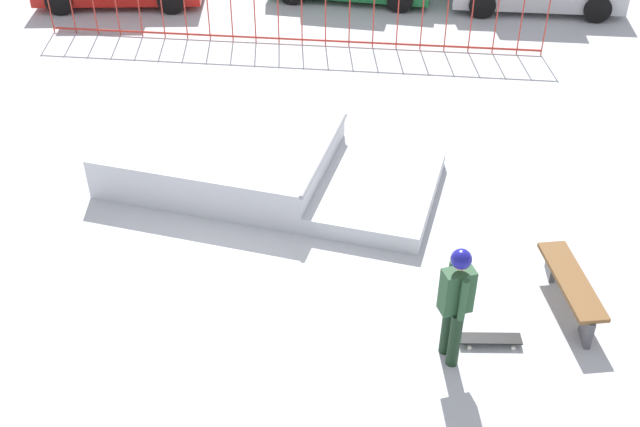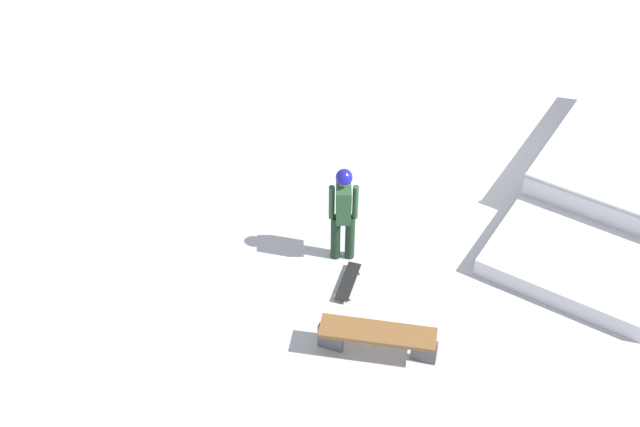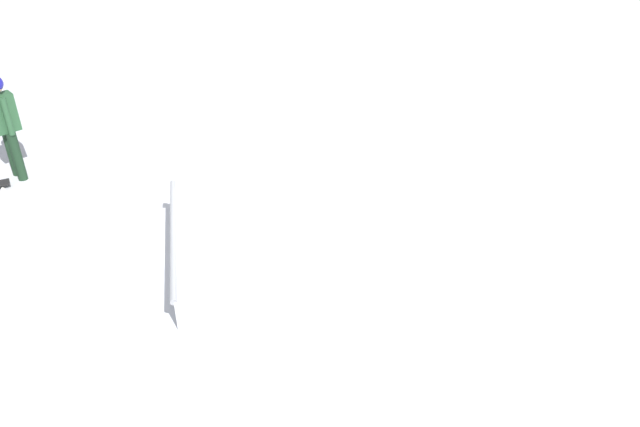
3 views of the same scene
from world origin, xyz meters
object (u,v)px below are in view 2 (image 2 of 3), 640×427
skater (343,208)px  skateboard (348,282)px  skate_ramp (625,176)px  park_bench (378,337)px

skater → skateboard: 1.12m
skate_ramp → park_bench: skate_ramp is taller
skate_ramp → park_bench: 5.55m
skate_ramp → skateboard: bearing=-32.9°
skateboard → park_bench: size_ratio=0.49×
skater → skateboard: (0.56, 0.28, -0.93)m
skateboard → skater: bearing=-156.4°
skate_ramp → skateboard: size_ratio=7.20×
skate_ramp → park_bench: (4.75, -2.86, 0.04)m
park_bench → skate_ramp: bearing=148.9°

